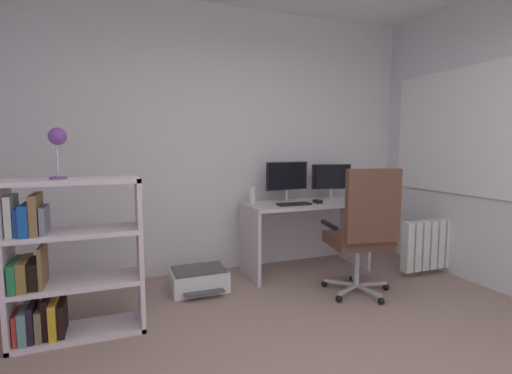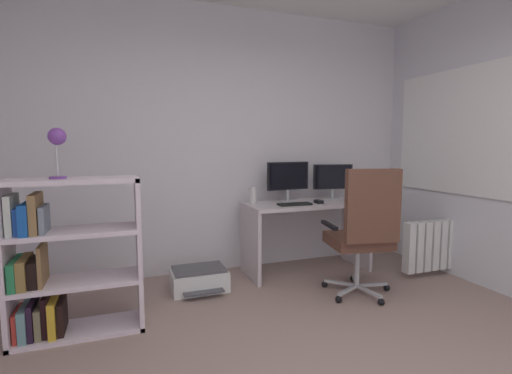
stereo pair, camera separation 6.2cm
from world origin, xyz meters
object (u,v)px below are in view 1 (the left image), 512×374
Objects in this scene: desktop_speaker at (252,196)px; radiator at (438,243)px; desk_lamp at (58,141)px; computer_mouse at (318,202)px; bookshelf at (61,265)px; monitor_main at (287,178)px; monitor_secondary at (331,178)px; desk at (305,221)px; office_chair at (364,229)px; printer at (199,279)px; keyboard at (294,204)px.

radiator is at bearing -19.86° from desktop_speaker.
desktop_speaker is 0.49× the size of desk_lamp.
bookshelf is (-2.36, -0.54, -0.24)m from computer_mouse.
monitor_main reaches higher than monitor_secondary.
desk is 1.13× the size of office_chair.
monitor_main is at bearing 153.46° from radiator.
office_chair is 2.41m from bookshelf.
printer is (-1.28, -0.04, -0.66)m from computer_mouse.
printer is (-1.04, -0.29, -0.90)m from monitor_main.
keyboard is at bearing 115.39° from office_chair.
desk is 1.43× the size of radiator.
monitor_main is at bearing 136.80° from desk.
monitor_main reaches higher than radiator.
monitor_secondary is 0.45m from computer_mouse.
desktop_speaker is 1.88m from bookshelf.
office_chair is at bearing -167.73° from radiator.
bookshelf is (-2.40, 0.18, -0.10)m from office_chair.
monitor_secondary is 2.62× the size of desktop_speaker.
desk_lamp is (-2.09, -0.79, 0.37)m from monitor_main.
desktop_speaker is at bearing 127.21° from office_chair.
monitor_secondary is at bearing 33.43° from computer_mouse.
keyboard is at bearing 13.99° from bookshelf.
keyboard reaches higher than printer.
monitor_main is 0.44× the size of bookshelf.
desk_lamp is (-2.37, 0.18, 0.75)m from office_chair.
bookshelf is 3.56m from radiator.
keyboard is 3.40× the size of computer_mouse.
office_chair reaches higher than bookshelf.
computer_mouse is 1.36m from radiator.
monitor_main reaches higher than computer_mouse.
monitor_main reaches higher than desk.
desk is 2.66× the size of monitor_main.
computer_mouse is 2.47m from desk_lamp.
keyboard is 0.30× the size of bookshelf.
monitor_secondary is 1.28× the size of desk_lamp.
desktop_speaker is at bearing 23.76° from desk_lamp.
desk is 2.93× the size of monitor_secondary.
keyboard is 0.78m from office_chair.
office_chair is at bearing -105.81° from monitor_secondary.
computer_mouse is (0.29, 0.02, 0.01)m from keyboard.
bookshelf is (-1.70, -0.74, -0.31)m from desktop_speaker.
monitor_main is 0.56m from monitor_secondary.
radiator is at bearing -39.18° from monitor_secondary.
radiator is at bearing -24.09° from desk.
computer_mouse reaches higher than printer.
keyboard is 2.15m from bookshelf.
bookshelf reaches higher than desk.
printer is at bearing 25.19° from desk_lamp.
office_chair is at bearing -73.78° from monitor_main.
bookshelf is at bearing -159.66° from monitor_main.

